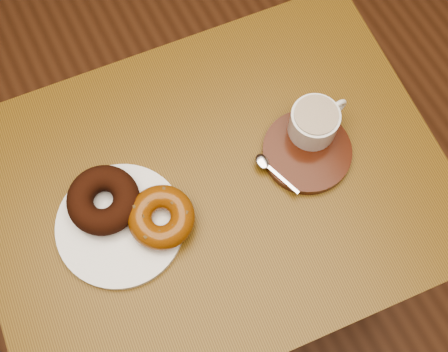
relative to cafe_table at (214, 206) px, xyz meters
name	(u,v)px	position (x,y,z in m)	size (l,w,h in m)	color
ground	(220,272)	(0.00, -0.01, -0.60)	(6.00, 6.00, 0.00)	#5A321C
cafe_table	(214,206)	(0.00, 0.00, 0.00)	(0.81, 0.63, 0.72)	brown
donut_plate	(120,225)	(-0.16, 0.01, 0.12)	(0.21, 0.21, 0.01)	white
donut_cinnamon	(103,200)	(-0.17, 0.05, 0.15)	(0.12, 0.12, 0.04)	black
donut_caramel	(161,217)	(-0.10, -0.02, 0.15)	(0.12, 0.12, 0.04)	brown
saucer	(307,152)	(0.17, -0.02, 0.12)	(0.15, 0.15, 0.02)	#3A1407
coffee_cup	(315,122)	(0.19, 0.01, 0.16)	(0.11, 0.08, 0.06)	white
teaspoon	(266,165)	(0.09, -0.01, 0.13)	(0.04, 0.09, 0.01)	silver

